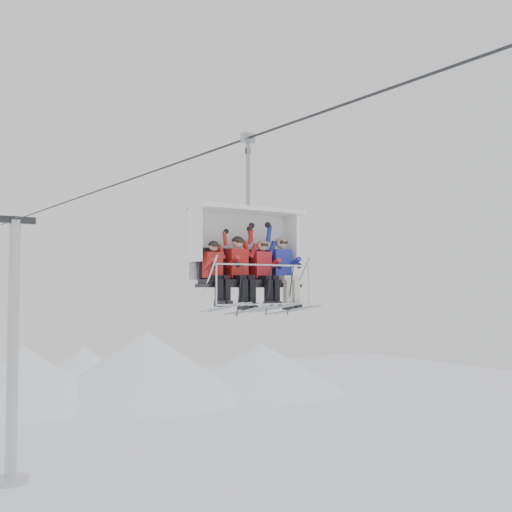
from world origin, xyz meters
TOP-DOWN VIEW (x-y plane):
  - lift_tower_right at (0.00, 22.00)m, footprint 2.00×1.80m
  - haul_cable at (0.00, 0.00)m, footprint 0.06×50.00m
  - chairlift_carrier at (0.00, 0.47)m, footprint 2.72×1.17m
  - skier_far_left at (-0.98, 0.15)m, footprint 0.39×1.69m
  - skier_center_left at (-0.34, 0.17)m, footprint 0.45×1.69m
  - skier_center_right at (0.33, 0.16)m, footprint 0.42×1.69m
  - skier_far_right at (0.88, 0.17)m, footprint 0.47×1.69m

SIDE VIEW (x-z plane):
  - lift_tower_right at x=0.00m, z-range -0.96..12.52m
  - skier_far_left at x=-0.98m, z-range 9.41..10.98m
  - skier_center_right at x=0.33m, z-range 9.39..11.06m
  - skier_center_left at x=-0.34m, z-range 9.37..11.14m
  - skier_far_right at x=0.88m, z-range 9.36..11.18m
  - chairlift_carrier at x=0.00m, z-range 8.76..12.74m
  - haul_cable at x=0.00m, z-range 13.27..13.33m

